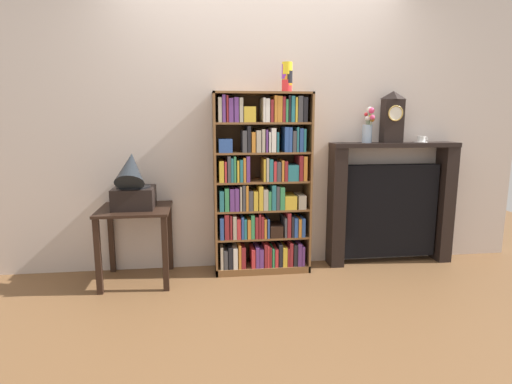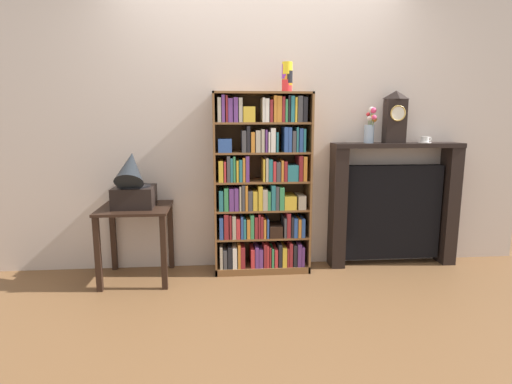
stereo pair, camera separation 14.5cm
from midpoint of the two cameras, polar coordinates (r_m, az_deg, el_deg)
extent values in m
cube|color=brown|center=(3.66, 2.19, -11.57)|extent=(7.80, 6.40, 0.02)
cube|color=beige|center=(3.74, 2.84, 9.50)|extent=(4.80, 0.08, 2.60)
cube|color=brown|center=(3.56, -4.50, 1.00)|extent=(0.02, 0.30, 1.55)
cube|color=brown|center=(3.66, 8.28, 1.17)|extent=(0.02, 0.30, 1.55)
cube|color=brown|center=(3.73, 1.71, 1.44)|extent=(0.83, 0.01, 1.55)
cube|color=brown|center=(3.55, 2.05, 13.42)|extent=(0.83, 0.30, 0.02)
cube|color=brown|center=(3.78, 1.91, -10.16)|extent=(0.83, 0.30, 0.06)
cube|color=#B2A893|center=(3.70, -3.67, -8.54)|extent=(0.02, 0.26, 0.19)
cube|color=#424247|center=(3.70, -3.14, -8.81)|extent=(0.03, 0.23, 0.17)
cube|color=black|center=(3.69, -2.50, -8.66)|extent=(0.04, 0.21, 0.19)
cube|color=white|center=(3.70, -1.85, -8.60)|extent=(0.04, 0.24, 0.18)
cube|color=orange|center=(3.69, -1.25, -8.44)|extent=(0.02, 0.23, 0.21)
cube|color=maroon|center=(3.70, -0.75, -8.61)|extent=(0.04, 0.22, 0.19)
cube|color=#C63338|center=(3.70, 0.59, -8.78)|extent=(0.03, 0.20, 0.17)
cube|color=#663884|center=(3.71, 1.14, -8.57)|extent=(0.03, 0.23, 0.18)
cube|color=#663884|center=(3.73, 1.67, -8.64)|extent=(0.03, 0.25, 0.17)
cube|color=maroon|center=(3.73, 2.22, -8.29)|extent=(0.03, 0.26, 0.21)
cube|color=#C63338|center=(3.72, 2.60, -8.44)|extent=(0.02, 0.23, 0.19)
cube|color=maroon|center=(3.71, 2.94, -8.60)|extent=(0.02, 0.20, 0.18)
cube|color=#388E56|center=(3.72, 3.30, -8.70)|extent=(0.02, 0.20, 0.17)
cube|color=#C63338|center=(3.73, 3.72, -8.64)|extent=(0.03, 0.23, 0.16)
cube|color=black|center=(3.73, 4.28, -8.35)|extent=(0.03, 0.22, 0.20)
cube|color=gold|center=(3.75, 4.82, -8.47)|extent=(0.04, 0.25, 0.17)
cube|color=maroon|center=(3.75, 5.31, -8.52)|extent=(0.02, 0.23, 0.17)
cube|color=maroon|center=(3.74, 5.72, -8.24)|extent=(0.03, 0.21, 0.21)
cube|color=black|center=(3.76, 6.27, -8.30)|extent=(0.03, 0.23, 0.19)
cube|color=#663884|center=(3.77, 6.82, -8.20)|extent=(0.03, 0.24, 0.20)
cube|color=#663884|center=(3.79, 7.26, -8.31)|extent=(0.02, 0.26, 0.18)
cube|color=brown|center=(3.69, 1.93, -6.01)|extent=(0.79, 0.28, 0.02)
cube|color=#2D519E|center=(3.61, -3.64, -4.72)|extent=(0.03, 0.21, 0.19)
cube|color=maroon|center=(3.60, -2.97, -4.50)|extent=(0.04, 0.21, 0.22)
cube|color=maroon|center=(3.62, -2.42, -4.52)|extent=(0.02, 0.23, 0.21)
cube|color=#B2A893|center=(3.62, -1.93, -4.56)|extent=(0.03, 0.23, 0.20)
cube|color=#C63338|center=(3.63, -1.38, -4.70)|extent=(0.03, 0.25, 0.18)
cube|color=#2D519E|center=(3.64, -0.88, -4.55)|extent=(0.02, 0.26, 0.19)
cube|color=teal|center=(3.61, -0.47, -4.81)|extent=(0.02, 0.20, 0.17)
cube|color=orange|center=(3.63, 0.01, -4.76)|extent=(0.03, 0.23, 0.17)
cube|color=#388E56|center=(3.61, 0.53, -4.52)|extent=(0.03, 0.20, 0.21)
cube|color=maroon|center=(3.64, 1.03, -4.57)|extent=(0.03, 0.24, 0.19)
cube|color=maroon|center=(3.62, 1.49, -4.46)|extent=(0.02, 0.20, 0.21)
cube|color=maroon|center=(3.63, 1.84, -4.59)|extent=(0.02, 0.21, 0.19)
cube|color=orange|center=(3.63, 2.24, -4.79)|extent=(0.02, 0.20, 0.16)
cube|color=#2D519E|center=(3.66, 2.60, -4.66)|extent=(0.02, 0.25, 0.17)
cube|color=black|center=(3.65, 3.77, -5.22)|extent=(0.11, 0.20, 0.10)
cube|color=#424247|center=(3.67, 4.93, -4.57)|extent=(0.02, 0.24, 0.17)
cube|color=maroon|center=(3.67, 5.42, -4.28)|extent=(0.03, 0.22, 0.22)
cube|color=black|center=(3.69, 5.88, -4.48)|extent=(0.02, 0.24, 0.18)
cube|color=#2D519E|center=(3.70, 6.32, -4.55)|extent=(0.03, 0.25, 0.17)
cube|color=orange|center=(3.69, 6.87, -4.64)|extent=(0.03, 0.23, 0.16)
cube|color=#2D519E|center=(3.70, 7.34, -4.58)|extent=(0.03, 0.23, 0.16)
cube|color=brown|center=(3.63, 1.96, -2.28)|extent=(0.79, 0.28, 0.02)
cube|color=teal|center=(3.57, -3.66, -0.95)|extent=(0.04, 0.25, 0.17)
cube|color=#388E56|center=(3.55, -2.97, -0.82)|extent=(0.04, 0.21, 0.19)
cube|color=#663884|center=(3.57, -2.26, -0.82)|extent=(0.04, 0.23, 0.19)
cube|color=#663884|center=(3.55, -1.59, -0.84)|extent=(0.03, 0.20, 0.19)
cube|color=#B2A893|center=(3.55, -1.07, -0.70)|extent=(0.02, 0.21, 0.21)
cube|color=#424247|center=(3.55, -0.66, -0.61)|extent=(0.02, 0.21, 0.22)
cube|color=orange|center=(3.56, -0.24, -0.60)|extent=(0.02, 0.22, 0.22)
cube|color=#424247|center=(3.57, 0.27, -0.96)|extent=(0.04, 0.22, 0.17)
cube|color=gold|center=(3.57, 0.93, -0.98)|extent=(0.04, 0.22, 0.16)
cube|color=gold|center=(3.58, 1.62, -0.62)|extent=(0.04, 0.23, 0.21)
cube|color=#B2A893|center=(3.58, 2.29, -0.86)|extent=(0.04, 0.21, 0.18)
cube|color=#388E56|center=(3.59, 2.81, -0.96)|extent=(0.02, 0.23, 0.16)
cube|color=teal|center=(3.60, 3.36, -0.53)|extent=(0.03, 0.24, 0.21)
cube|color=#424247|center=(3.61, 3.88, -0.58)|extent=(0.03, 0.26, 0.20)
cube|color=#388E56|center=(3.62, 4.47, -0.62)|extent=(0.04, 0.26, 0.20)
cube|color=gold|center=(3.63, 5.65, -1.24)|extent=(0.10, 0.24, 0.12)
cube|color=#B2A893|center=(3.64, 7.23, -1.23)|extent=(0.07, 0.21, 0.12)
cube|color=brown|center=(3.59, 1.98, 1.56)|extent=(0.79, 0.28, 0.02)
cube|color=gold|center=(3.53, -3.68, 3.01)|extent=(0.04, 0.26, 0.18)
cube|color=#C63338|center=(3.53, -3.13, 2.97)|extent=(0.02, 0.24, 0.17)
cube|color=#424247|center=(3.52, -2.65, 3.32)|extent=(0.03, 0.23, 0.22)
cube|color=teal|center=(3.52, -2.24, 3.19)|extent=(0.02, 0.23, 0.20)
cube|color=#388E56|center=(3.52, -1.86, 3.30)|extent=(0.02, 0.23, 0.21)
cube|color=gold|center=(3.52, -1.44, 3.01)|extent=(0.02, 0.21, 0.18)
cube|color=teal|center=(3.52, -1.00, 3.08)|extent=(0.02, 0.21, 0.19)
cube|color=orange|center=(3.53, -0.58, 3.23)|extent=(0.02, 0.23, 0.20)
cube|color=#663884|center=(3.54, -0.12, 3.37)|extent=(0.03, 0.26, 0.21)
cube|color=gold|center=(3.54, 2.14, 3.12)|extent=(0.02, 0.21, 0.19)
cube|color=#B2A893|center=(3.54, 2.55, 3.20)|extent=(0.02, 0.21, 0.20)
cube|color=teal|center=(3.55, 3.01, 3.13)|extent=(0.03, 0.22, 0.19)
cube|color=#C63338|center=(3.57, 3.50, 3.02)|extent=(0.02, 0.25, 0.17)
cube|color=#424247|center=(3.58, 4.03, 2.98)|extent=(0.03, 0.25, 0.16)
cube|color=orange|center=(3.57, 4.59, 3.07)|extent=(0.02, 0.22, 0.18)
cube|color=maroon|center=(3.57, 5.03, 3.00)|extent=(0.03, 0.23, 0.17)
cube|color=teal|center=(3.56, 6.07, 2.71)|extent=(0.09, 0.17, 0.14)
cube|color=maroon|center=(3.60, 7.05, 3.37)|extent=(0.03, 0.23, 0.21)
cube|color=orange|center=(3.60, 7.62, 3.33)|extent=(0.03, 0.23, 0.21)
cube|color=brown|center=(3.56, 2.00, 5.48)|extent=(0.79, 0.28, 0.02)
cube|color=#2D519E|center=(3.47, -3.11, 6.42)|extent=(0.11, 0.17, 0.11)
cube|color=#424247|center=(3.51, -0.55, 7.03)|extent=(0.03, 0.22, 0.18)
cube|color=black|center=(3.52, 0.02, 7.34)|extent=(0.03, 0.25, 0.21)
cube|color=orange|center=(3.53, 0.61, 6.95)|extent=(0.03, 0.26, 0.17)
cube|color=#B2A893|center=(3.53, 1.32, 7.06)|extent=(0.04, 0.25, 0.18)
cube|color=#B2A893|center=(3.51, 2.00, 7.11)|extent=(0.03, 0.21, 0.19)
cube|color=#663884|center=(3.53, 2.45, 7.09)|extent=(0.02, 0.23, 0.18)
cube|color=white|center=(3.52, 2.86, 6.93)|extent=(0.02, 0.21, 0.17)
cube|color=white|center=(3.52, 3.39, 7.19)|extent=(0.04, 0.20, 0.20)
cube|color=teal|center=(3.55, 3.89, 6.93)|extent=(0.02, 0.26, 0.16)
cube|color=#2D519E|center=(3.54, 5.15, 7.24)|extent=(0.03, 0.20, 0.21)
cube|color=#2D519E|center=(3.54, 5.66, 7.22)|extent=(0.03, 0.20, 0.20)
cube|color=#424247|center=(3.57, 6.14, 7.00)|extent=(0.03, 0.24, 0.17)
cube|color=teal|center=(3.57, 6.60, 7.23)|extent=(0.02, 0.23, 0.20)
cube|color=#2D519E|center=(3.59, 7.04, 7.16)|extent=(0.03, 0.26, 0.20)
cube|color=teal|center=(3.58, 7.55, 7.11)|extent=(0.02, 0.23, 0.19)
cube|color=brown|center=(3.54, 2.03, 9.45)|extent=(0.79, 0.28, 0.02)
cube|color=#B2A893|center=(3.50, -3.86, 11.18)|extent=(0.03, 0.24, 0.20)
cube|color=#663884|center=(3.49, -3.33, 11.36)|extent=(0.03, 0.22, 0.22)
cube|color=maroon|center=(3.51, -2.87, 11.32)|extent=(0.02, 0.25, 0.21)
cube|color=#663884|center=(3.48, -2.36, 11.15)|extent=(0.04, 0.21, 0.19)
cube|color=#663884|center=(3.51, -1.66, 11.21)|extent=(0.04, 0.25, 0.20)
cube|color=#B2A893|center=(3.51, -1.01, 11.19)|extent=(0.03, 0.24, 0.20)
cube|color=gold|center=(3.48, 0.19, 10.62)|extent=(0.10, 0.18, 0.13)
cube|color=white|center=(3.53, 2.03, 11.19)|extent=(0.02, 0.25, 0.20)
cube|color=white|center=(3.51, 2.58, 11.13)|extent=(0.03, 0.21, 0.19)
cube|color=maroon|center=(3.54, 3.11, 11.04)|extent=(0.02, 0.25, 0.18)
cube|color=orange|center=(3.52, 3.67, 11.32)|extent=(0.02, 0.21, 0.21)
cube|color=orange|center=(3.54, 4.19, 11.27)|extent=(0.04, 0.23, 0.21)
cube|color=maroon|center=(3.53, 4.80, 11.22)|extent=(0.02, 0.20, 0.20)
cube|color=#388E56|center=(3.53, 5.19, 11.05)|extent=(0.02, 0.21, 0.18)
cube|color=black|center=(3.54, 5.56, 11.30)|extent=(0.02, 0.20, 0.22)
cube|color=teal|center=(3.57, 5.93, 11.25)|extent=(0.03, 0.25, 0.21)
cube|color=gold|center=(3.57, 6.42, 11.16)|extent=(0.02, 0.24, 0.20)
cube|color=#424247|center=(3.55, 7.02, 11.23)|extent=(0.04, 0.20, 0.21)
cube|color=black|center=(3.57, 7.68, 11.14)|extent=(0.03, 0.21, 0.20)
cylinder|color=red|center=(3.55, 5.49, 14.33)|extent=(0.09, 0.09, 0.10)
cylinder|color=green|center=(3.56, 5.49, 14.61)|extent=(0.09, 0.09, 0.10)
cylinder|color=orange|center=(3.56, 5.50, 14.89)|extent=(0.09, 0.09, 0.10)
cylinder|color=orange|center=(3.56, 5.52, 15.18)|extent=(0.09, 0.09, 0.10)
cylinder|color=black|center=(3.56, 5.55, 15.47)|extent=(0.09, 0.09, 0.10)
cylinder|color=white|center=(3.56, 5.52, 15.75)|extent=(0.09, 0.09, 0.10)
cylinder|color=purple|center=(3.57, 5.49, 16.04)|extent=(0.09, 0.09, 0.10)
cylinder|color=purple|center=(3.57, 5.52, 16.32)|extent=(0.09, 0.09, 0.10)
cylinder|color=yellow|center=(3.57, 5.53, 16.61)|extent=(0.09, 0.09, 0.10)
cube|color=black|center=(3.53, -15.18, -2.16)|extent=(0.57, 0.54, 0.02)
cube|color=black|center=(3.44, -19.80, -8.12)|extent=(0.04, 0.04, 0.60)
cube|color=black|center=(3.35, -11.36, -8.21)|extent=(0.04, 0.04, 0.60)
cube|color=black|center=(3.89, -18.02, -5.92)|extent=(0.04, 0.04, 0.60)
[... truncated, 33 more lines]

